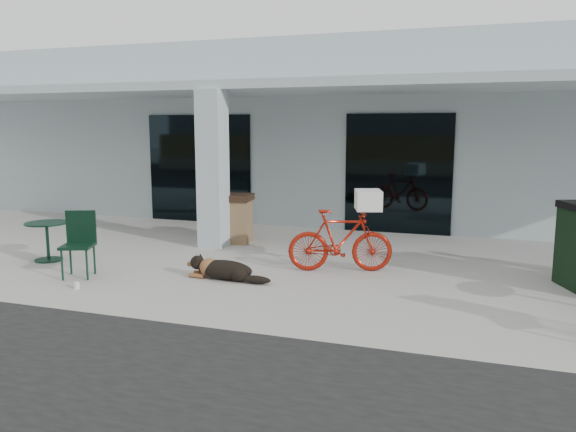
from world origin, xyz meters
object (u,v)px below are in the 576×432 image
(dog, at_px, (225,269))
(trash_receptacle, at_px, (237,218))
(cafe_chair_near, at_px, (78,245))
(bicycle, at_px, (340,241))
(cafe_table_near, at_px, (48,242))

(dog, distance_m, trash_receptacle, 2.93)
(dog, height_order, trash_receptacle, trash_receptacle)
(cafe_chair_near, bearing_deg, trash_receptacle, 47.96)
(dog, bearing_deg, bicycle, 35.70)
(cafe_table_near, height_order, cafe_chair_near, cafe_chair_near)
(dog, relative_size, cafe_table_near, 1.44)
(bicycle, distance_m, trash_receptacle, 3.05)
(cafe_table_near, distance_m, cafe_chair_near, 1.51)
(bicycle, bearing_deg, cafe_chair_near, 96.67)
(cafe_table_near, bearing_deg, dog, -2.57)
(cafe_chair_near, bearing_deg, bicycle, 3.20)
(bicycle, xyz_separation_m, cafe_table_near, (-5.19, -0.95, -0.17))
(dog, distance_m, cafe_table_near, 3.59)
(trash_receptacle, bearing_deg, cafe_chair_near, -111.39)
(cafe_chair_near, xyz_separation_m, trash_receptacle, (1.31, 3.35, -0.02))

